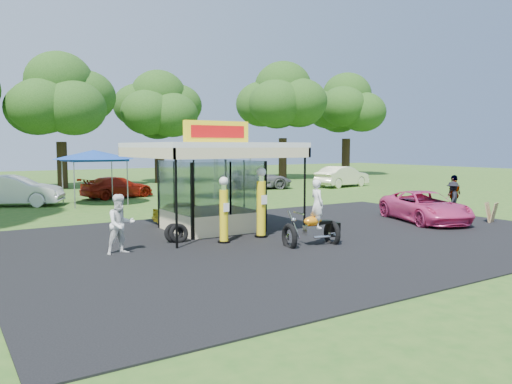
% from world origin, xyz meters
% --- Properties ---
extents(ground, '(120.00, 120.00, 0.00)m').
position_xyz_m(ground, '(0.00, 0.00, 0.00)').
color(ground, '#2C591B').
rests_on(ground, ground).
extents(asphalt_apron, '(20.00, 14.00, 0.04)m').
position_xyz_m(asphalt_apron, '(0.00, 2.00, 0.02)').
color(asphalt_apron, black).
rests_on(asphalt_apron, ground).
extents(gas_station_kiosk, '(5.40, 5.40, 4.18)m').
position_xyz_m(gas_station_kiosk, '(-2.00, 4.99, 1.78)').
color(gas_station_kiosk, white).
rests_on(gas_station_kiosk, ground).
extents(gas_pump_left, '(0.42, 0.42, 2.24)m').
position_xyz_m(gas_pump_left, '(-2.84, 2.48, 1.07)').
color(gas_pump_left, black).
rests_on(gas_pump_left, ground).
extents(gas_pump_right, '(0.47, 0.47, 2.51)m').
position_xyz_m(gas_pump_right, '(-1.23, 2.66, 1.20)').
color(gas_pump_right, black).
rests_on(gas_pump_right, ground).
extents(motorcycle, '(1.97, 1.15, 2.26)m').
position_xyz_m(motorcycle, '(-0.53, 0.53, 0.88)').
color(motorcycle, black).
rests_on(motorcycle, ground).
extents(spare_tires, '(0.81, 0.49, 0.69)m').
position_xyz_m(spare_tires, '(-4.15, 3.40, 0.34)').
color(spare_tires, black).
rests_on(spare_tires, ground).
extents(a_frame_sign, '(0.53, 0.56, 0.88)m').
position_xyz_m(a_frame_sign, '(8.83, 0.25, 0.44)').
color(a_frame_sign, '#593819').
rests_on(a_frame_sign, ground).
extents(kiosk_car, '(2.82, 1.13, 0.96)m').
position_xyz_m(kiosk_car, '(-2.00, 7.20, 0.48)').
color(kiosk_car, yellow).
rests_on(kiosk_car, ground).
extents(pink_sedan, '(3.72, 5.23, 1.32)m').
position_xyz_m(pink_sedan, '(6.69, 1.94, 0.66)').
color(pink_sedan, '#DD3C7D').
rests_on(pink_sedan, ground).
extents(spectator_west, '(0.97, 0.80, 1.82)m').
position_xyz_m(spectator_west, '(-6.24, 2.71, 0.91)').
color(spectator_west, white).
rests_on(spectator_west, ground).
extents(spectator_east_a, '(1.19, 1.06, 1.59)m').
position_xyz_m(spectator_east_a, '(9.75, 2.79, 0.80)').
color(spectator_east_a, black).
rests_on(spectator_east_a, ground).
extents(spectator_east_b, '(1.15, 0.62, 1.87)m').
position_xyz_m(spectator_east_b, '(10.16, 3.02, 0.94)').
color(spectator_east_b, gray).
rests_on(spectator_east_b, ground).
extents(bg_car_a, '(5.35, 3.73, 1.67)m').
position_xyz_m(bg_car_a, '(-7.36, 17.85, 0.84)').
color(bg_car_a, silver).
rests_on(bg_car_a, ground).
extents(bg_car_b, '(4.92, 2.88, 1.34)m').
position_xyz_m(bg_car_b, '(-1.26, 19.05, 0.67)').
color(bg_car_b, '#991A0B').
rests_on(bg_car_b, ground).
extents(bg_car_d, '(5.99, 4.19, 1.52)m').
position_xyz_m(bg_car_d, '(9.75, 20.05, 0.76)').
color(bg_car_d, slate).
rests_on(bg_car_d, ground).
extents(bg_car_e, '(5.25, 2.59, 1.66)m').
position_xyz_m(bg_car_e, '(16.57, 17.87, 0.83)').
color(bg_car_e, '#F3F3BA').
rests_on(bg_car_e, ground).
extents(tent_west, '(4.35, 4.35, 3.04)m').
position_xyz_m(tent_west, '(-3.39, 16.34, 2.75)').
color(tent_west, gray).
rests_on(tent_west, ground).
extents(tent_east, '(4.70, 4.70, 3.29)m').
position_xyz_m(tent_east, '(3.95, 15.71, 2.97)').
color(tent_east, gray).
rests_on(tent_east, ground).
extents(oak_far_c, '(8.62, 8.62, 10.16)m').
position_xyz_m(oak_far_c, '(-2.60, 28.47, 6.45)').
color(oak_far_c, black).
rests_on(oak_far_c, ground).
extents(oak_far_d, '(8.12, 8.12, 9.67)m').
position_xyz_m(oak_far_d, '(5.92, 29.92, 6.16)').
color(oak_far_d, black).
rests_on(oak_far_d, ground).
extents(oak_far_e, '(9.46, 9.46, 11.26)m').
position_xyz_m(oak_far_e, '(18.24, 28.35, 7.19)').
color(oak_far_e, black).
rests_on(oak_far_e, ground).
extents(oak_far_f, '(9.28, 9.28, 11.18)m').
position_xyz_m(oak_far_f, '(28.34, 30.13, 7.18)').
color(oak_far_f, black).
rests_on(oak_far_f, ground).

